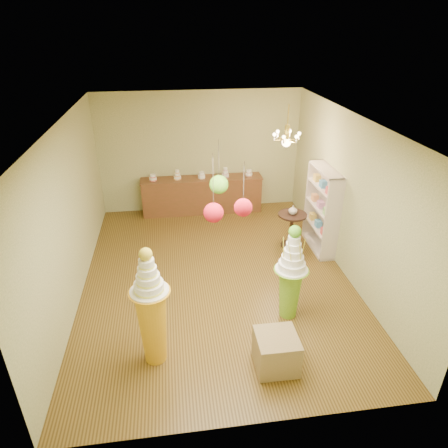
{
  "coord_description": "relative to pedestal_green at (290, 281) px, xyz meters",
  "views": [
    {
      "loc": [
        -0.75,
        -6.42,
        4.44
      ],
      "look_at": [
        0.15,
        0.0,
        1.12
      ],
      "focal_mm": 32.0,
      "sensor_mm": 36.0,
      "label": 1
    }
  ],
  "objects": [
    {
      "name": "floor",
      "position": [
        -1.05,
        1.3,
        -0.69
      ],
      "size": [
        6.5,
        6.5,
        0.0
      ],
      "primitive_type": "plane",
      "color": "brown",
      "rests_on": "ground"
    },
    {
      "name": "ceiling",
      "position": [
        -1.05,
        1.3,
        2.31
      ],
      "size": [
        6.5,
        6.5,
        0.0
      ],
      "primitive_type": "plane",
      "rotation": [
        3.14,
        0.0,
        0.0
      ],
      "color": "white",
      "rests_on": "ground"
    },
    {
      "name": "wall_back",
      "position": [
        -1.05,
        4.55,
        0.81
      ],
      "size": [
        5.0,
        0.04,
        3.0
      ],
      "primitive_type": "cube",
      "color": "tan",
      "rests_on": "ground"
    },
    {
      "name": "wall_front",
      "position": [
        -1.05,
        -1.95,
        0.81
      ],
      "size": [
        5.0,
        0.04,
        3.0
      ],
      "primitive_type": "cube",
      "color": "tan",
      "rests_on": "ground"
    },
    {
      "name": "wall_left",
      "position": [
        -3.55,
        1.3,
        0.81
      ],
      "size": [
        0.04,
        6.5,
        3.0
      ],
      "primitive_type": "cube",
      "color": "tan",
      "rests_on": "ground"
    },
    {
      "name": "wall_right",
      "position": [
        1.45,
        1.3,
        0.81
      ],
      "size": [
        0.04,
        6.5,
        3.0
      ],
      "primitive_type": "cube",
      "color": "tan",
      "rests_on": "ground"
    },
    {
      "name": "pedestal_green",
      "position": [
        0.0,
        0.0,
        0.0
      ],
      "size": [
        0.53,
        0.53,
        1.69
      ],
      "rotation": [
        0.0,
        0.0,
        -0.02
      ],
      "color": "#7AB829",
      "rests_on": "floor"
    },
    {
      "name": "pedestal_orange",
      "position": [
        -2.19,
        -0.68,
        0.07
      ],
      "size": [
        0.65,
        0.65,
        1.87
      ],
      "rotation": [
        0.0,
        0.0,
        -0.27
      ],
      "color": "gold",
      "rests_on": "floor"
    },
    {
      "name": "burlap_riser",
      "position": [
        -0.49,
        -1.06,
        -0.43
      ],
      "size": [
        0.59,
        0.59,
        0.53
      ],
      "primitive_type": "cube",
      "rotation": [
        0.0,
        0.0,
        -0.0
      ],
      "color": "#937A50",
      "rests_on": "floor"
    },
    {
      "name": "sideboard",
      "position": [
        -1.05,
        4.27,
        -0.21
      ],
      "size": [
        3.04,
        0.54,
        1.16
      ],
      "color": "brown",
      "rests_on": "floor"
    },
    {
      "name": "shelving_unit",
      "position": [
        1.28,
        2.1,
        0.21
      ],
      "size": [
        0.33,
        1.2,
        1.8
      ],
      "color": "beige",
      "rests_on": "floor"
    },
    {
      "name": "round_table",
      "position": [
        0.7,
        2.22,
        -0.19
      ],
      "size": [
        0.67,
        0.67,
        0.78
      ],
      "rotation": [
        0.0,
        0.0,
        0.1
      ],
      "color": "black",
      "rests_on": "floor"
    },
    {
      "name": "vase",
      "position": [
        0.7,
        2.22,
        0.19
      ],
      "size": [
        0.21,
        0.21,
        0.19
      ],
      "primitive_type": "imported",
      "rotation": [
        0.0,
        0.0,
        0.17
      ],
      "color": "beige",
      "rests_on": "round_table"
    },
    {
      "name": "pom_red_left",
      "position": [
        -1.28,
        -0.43,
        1.5
      ],
      "size": [
        0.27,
        0.27,
        0.94
      ],
      "color": "#453D31",
      "rests_on": "ceiling"
    },
    {
      "name": "pom_green_mid",
      "position": [
        -1.13,
        0.18,
        1.65
      ],
      "size": [
        0.27,
        0.27,
        0.79
      ],
      "color": "#453D31",
      "rests_on": "ceiling"
    },
    {
      "name": "pom_red_right",
      "position": [
        -0.96,
        -0.8,
        1.73
      ],
      "size": [
        0.23,
        0.23,
        0.7
      ],
      "color": "#453D31",
      "rests_on": "ceiling"
    },
    {
      "name": "chandelier",
      "position": [
        0.53,
        2.52,
        1.61
      ],
      "size": [
        0.6,
        0.6,
        0.85
      ],
      "rotation": [
        0.0,
        0.0,
        0.01
      ],
      "color": "gold",
      "rests_on": "ceiling"
    }
  ]
}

